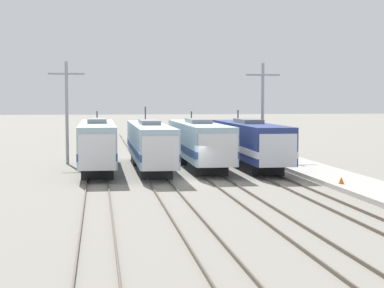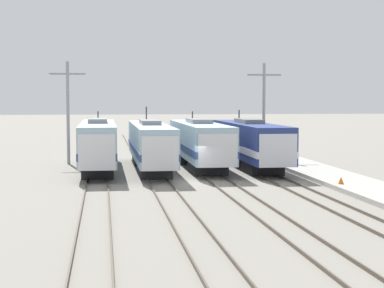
# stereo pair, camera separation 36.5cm
# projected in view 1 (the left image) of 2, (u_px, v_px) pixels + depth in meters

# --- Properties ---
(ground_plane) EXTENTS (400.00, 400.00, 0.00)m
(ground_plane) POSITION_uv_depth(u_px,v_px,m) (189.00, 182.00, 44.99)
(ground_plane) COLOR gray
(rail_pair_far_left) EXTENTS (1.51, 120.00, 0.15)m
(rail_pair_far_left) POSITION_uv_depth(u_px,v_px,m) (97.00, 183.00, 44.06)
(rail_pair_far_left) COLOR #4C4238
(rail_pair_far_left) RESTS_ON ground_plane
(rail_pair_center_left) EXTENTS (1.51, 120.00, 0.15)m
(rail_pair_center_left) POSITION_uv_depth(u_px,v_px,m) (159.00, 181.00, 44.68)
(rail_pair_center_left) COLOR #4C4238
(rail_pair_center_left) RESTS_ON ground_plane
(rail_pair_center_right) EXTENTS (1.51, 120.00, 0.15)m
(rail_pair_center_right) POSITION_uv_depth(u_px,v_px,m) (219.00, 180.00, 45.29)
(rail_pair_center_right) COLOR #4C4238
(rail_pair_center_right) RESTS_ON ground_plane
(rail_pair_far_right) EXTENTS (1.51, 120.00, 0.15)m
(rail_pair_far_right) POSITION_uv_depth(u_px,v_px,m) (277.00, 179.00, 45.90)
(rail_pair_far_right) COLOR #4C4238
(rail_pair_far_right) RESTS_ON ground_plane
(locomotive_far_left) EXTENTS (2.79, 18.36, 4.76)m
(locomotive_far_left) POSITION_uv_depth(u_px,v_px,m) (97.00, 144.00, 51.88)
(locomotive_far_left) COLOR #232326
(locomotive_far_left) RESTS_ON ground_plane
(locomotive_center_left) EXTENTS (2.77, 19.43, 5.15)m
(locomotive_center_left) POSITION_uv_depth(u_px,v_px,m) (150.00, 144.00, 52.29)
(locomotive_center_left) COLOR #232326
(locomotive_center_left) RESTS_ON ground_plane
(locomotive_center_right) EXTENTS (3.12, 18.30, 4.70)m
(locomotive_center_right) POSITION_uv_depth(u_px,v_px,m) (199.00, 143.00, 53.96)
(locomotive_center_right) COLOR #232326
(locomotive_center_right) RESTS_ON ground_plane
(locomotive_far_right) EXTENTS (3.05, 18.53, 4.82)m
(locomotive_far_right) POSITION_uv_depth(u_px,v_px,m) (250.00, 143.00, 54.12)
(locomotive_far_right) COLOR black
(locomotive_far_right) RESTS_ON ground_plane
(catenary_tower_left) EXTENTS (3.20, 0.28, 9.15)m
(catenary_tower_left) POSITION_uv_depth(u_px,v_px,m) (67.00, 109.00, 57.07)
(catenary_tower_left) COLOR gray
(catenary_tower_left) RESTS_ON ground_plane
(catenary_tower_right) EXTENTS (3.20, 0.28, 9.15)m
(catenary_tower_right) POSITION_uv_depth(u_px,v_px,m) (263.00, 109.00, 59.66)
(catenary_tower_right) COLOR gray
(catenary_tower_right) RESTS_ON ground_plane
(platform) EXTENTS (4.00, 120.00, 0.31)m
(platform) POSITION_uv_depth(u_px,v_px,m) (334.00, 177.00, 46.52)
(platform) COLOR #A8A59E
(platform) RESTS_ON ground_plane
(traffic_cone) EXTENTS (0.39, 0.39, 0.46)m
(traffic_cone) POSITION_uv_depth(u_px,v_px,m) (341.00, 180.00, 41.60)
(traffic_cone) COLOR orange
(traffic_cone) RESTS_ON platform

